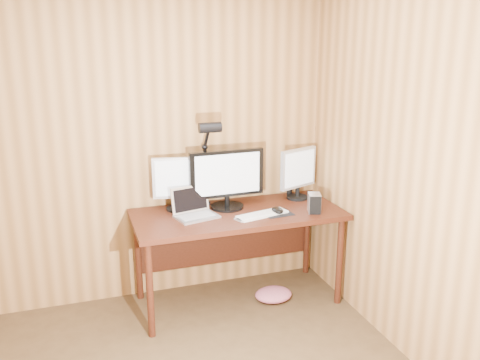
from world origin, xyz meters
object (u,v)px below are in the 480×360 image
phone (240,220)px  desk_lamp (208,151)px  mouse (277,210)px  monitor_right (298,172)px  laptop (194,209)px  keyboard (262,214)px  monitor_left (177,182)px  monitor_center (227,178)px  hard_drive (314,203)px  speaker (289,189)px  desk (235,224)px

phone → desk_lamp: size_ratio=0.14×
mouse → desk_lamp: bearing=126.4°
monitor_right → desk_lamp: 0.79m
laptop → keyboard: 0.52m
monitor_left → laptop: bearing=-53.3°
monitor_left → laptop: 0.26m
monitor_center → keyboard: 0.40m
monitor_left → laptop: size_ratio=1.20×
laptop → phone: (0.30, -0.21, -0.05)m
desk_lamp → monitor_center: bearing=-11.4°
keyboard → hard_drive: bearing=-20.3°
phone → monitor_center: bearing=70.8°
phone → speaker: (0.60, 0.46, 0.05)m
monitor_center → monitor_right: monitor_center is taller
mouse → monitor_center: bearing=122.2°
laptop → mouse: size_ratio=2.91×
monitor_center → desk_lamp: desk_lamp is taller
hard_drive → phone: hard_drive is taller
keyboard → mouse: (0.12, 0.01, 0.01)m
monitor_center → hard_drive: bearing=-29.1°
laptop → phone: laptop is taller
monitor_right → hard_drive: 0.39m
desk → phone: bearing=-99.9°
phone → keyboard: bearing=-4.6°
hard_drive → desk_lamp: 0.91m
keyboard → mouse: mouse is taller
monitor_center → mouse: bearing=-40.1°
monitor_center → laptop: (-0.29, -0.10, -0.19)m
desk → speaker: bearing=20.6°
mouse → phone: 0.33m
monitor_left → phone: (0.38, -0.39, -0.22)m
keyboard → phone: bearing=-178.1°
keyboard → hard_drive: 0.41m
monitor_center → laptop: monitor_center is taller
mouse → phone: mouse is taller
laptop → monitor_left: bearing=102.1°
monitor_center → hard_drive: monitor_center is taller
desk → keyboard: size_ratio=3.77×
monitor_center → phone: (0.00, -0.31, -0.24)m
monitor_center → speaker: (0.60, 0.15, -0.19)m
keyboard → desk_lamp: (-0.33, 0.31, 0.44)m
speaker → desk_lamp: (-0.74, -0.10, 0.40)m
mouse → speaker: (0.28, 0.41, 0.03)m
hard_drive → speaker: size_ratio=1.37×
phone → speaker: speaker is taller
desk → monitor_right: monitor_right is taller
monitor_left → hard_drive: (0.98, -0.39, -0.15)m
laptop → mouse: bearing=-27.1°
desk → hard_drive: (0.56, -0.26, 0.19)m
laptop → keyboard: (0.49, -0.16, -0.04)m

